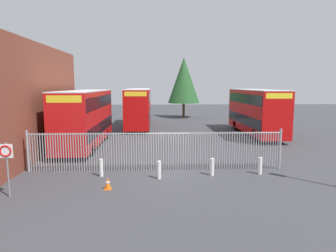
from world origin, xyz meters
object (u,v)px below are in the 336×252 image
(double_decker_bus_near_gate, at_px, (86,116))
(bollard_far_right, at_px, (260,166))
(bollard_center_front, at_px, (159,170))
(bollard_near_left, at_px, (101,168))
(double_decker_bus_behind_fence_left, at_px, (255,110))
(speed_limit_sign_post, at_px, (6,157))
(traffic_cone_by_gate, at_px, (108,183))
(double_decker_bus_behind_fence_right, at_px, (139,106))
(bollard_near_right, at_px, (212,167))

(double_decker_bus_near_gate, height_order, bollard_far_right, double_decker_bus_near_gate)
(bollard_center_front, bearing_deg, bollard_near_left, 169.40)
(double_decker_bus_behind_fence_left, relative_size, speed_limit_sign_post, 4.50)
(traffic_cone_by_gate, height_order, speed_limit_sign_post, speed_limit_sign_post)
(double_decker_bus_behind_fence_left, height_order, speed_limit_sign_post, double_decker_bus_behind_fence_left)
(double_decker_bus_near_gate, bearing_deg, double_decker_bus_behind_fence_left, 17.37)
(bollard_center_front, xyz_separation_m, speed_limit_sign_post, (-6.57, -2.22, 1.30))
(double_decker_bus_near_gate, bearing_deg, traffic_cone_by_gate, -72.07)
(double_decker_bus_behind_fence_right, distance_m, bollard_near_right, 19.33)
(double_decker_bus_behind_fence_right, height_order, bollard_far_right, double_decker_bus_behind_fence_right)
(traffic_cone_by_gate, bearing_deg, bollard_center_front, 30.84)
(double_decker_bus_near_gate, height_order, bollard_center_front, double_decker_bus_near_gate)
(traffic_cone_by_gate, bearing_deg, bollard_far_right, 14.27)
(bollard_far_right, bearing_deg, double_decker_bus_behind_fence_right, 112.33)
(double_decker_bus_near_gate, distance_m, bollard_near_left, 8.77)
(bollard_near_right, relative_size, traffic_cone_by_gate, 1.61)
(double_decker_bus_behind_fence_left, height_order, bollard_far_right, double_decker_bus_behind_fence_left)
(bollard_near_left, relative_size, traffic_cone_by_gate, 1.61)
(bollard_near_left, height_order, speed_limit_sign_post, speed_limit_sign_post)
(speed_limit_sign_post, bearing_deg, double_decker_bus_behind_fence_right, 78.06)
(bollard_near_left, relative_size, speed_limit_sign_post, 0.40)
(bollard_center_front, height_order, speed_limit_sign_post, speed_limit_sign_post)
(bollard_near_right, relative_size, bollard_far_right, 1.00)
(bollard_near_right, xyz_separation_m, traffic_cone_by_gate, (-5.28, -1.90, -0.19))
(bollard_far_right, height_order, traffic_cone_by_gate, bollard_far_right)
(double_decker_bus_near_gate, relative_size, double_decker_bus_behind_fence_left, 1.00)
(bollard_center_front, relative_size, speed_limit_sign_post, 0.40)
(bollard_near_right, bearing_deg, double_decker_bus_behind_fence_left, 62.75)
(bollard_near_right, distance_m, bollard_far_right, 2.66)
(bollard_far_right, relative_size, speed_limit_sign_post, 0.40)
(bollard_near_left, height_order, bollard_center_front, same)
(bollard_near_left, bearing_deg, double_decker_bus_near_gate, 107.91)
(bollard_near_left, xyz_separation_m, speed_limit_sign_post, (-3.50, -2.80, 1.30))
(bollard_near_right, height_order, traffic_cone_by_gate, bollard_near_right)
(double_decker_bus_behind_fence_right, distance_m, traffic_cone_by_gate, 20.61)
(double_decker_bus_near_gate, xyz_separation_m, bollard_far_right, (11.22, -8.14, -1.95))
(bollard_near_left, bearing_deg, bollard_far_right, 0.01)
(double_decker_bus_near_gate, distance_m, traffic_cone_by_gate, 10.89)
(double_decker_bus_behind_fence_left, height_order, double_decker_bus_behind_fence_right, same)
(bollard_near_left, height_order, bollard_far_right, same)
(bollard_near_left, bearing_deg, bollard_center_front, -10.60)
(bollard_near_left, distance_m, speed_limit_sign_post, 4.66)
(double_decker_bus_behind_fence_right, distance_m, bollard_near_left, 18.61)
(bollard_center_front, relative_size, traffic_cone_by_gate, 1.61)
(double_decker_bus_near_gate, height_order, double_decker_bus_behind_fence_right, same)
(double_decker_bus_near_gate, xyz_separation_m, double_decker_bus_behind_fence_right, (3.63, 10.34, 0.00))
(double_decker_bus_near_gate, xyz_separation_m, bollard_near_right, (8.57, -8.25, -1.95))
(double_decker_bus_behind_fence_left, relative_size, bollard_near_left, 11.38)
(double_decker_bus_behind_fence_left, height_order, bollard_center_front, double_decker_bus_behind_fence_left)
(bollard_center_front, xyz_separation_m, traffic_cone_by_gate, (-2.42, -1.44, -0.19))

